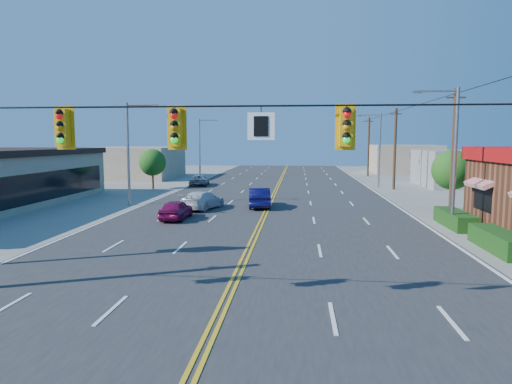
# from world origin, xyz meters

# --- Properties ---
(ground) EXTENTS (160.00, 160.00, 0.00)m
(ground) POSITION_xyz_m (0.00, 0.00, 0.00)
(ground) COLOR gray
(ground) RESTS_ON ground
(road) EXTENTS (20.00, 120.00, 0.06)m
(road) POSITION_xyz_m (0.00, 20.00, 0.03)
(road) COLOR #2D2D30
(road) RESTS_ON ground
(signal_span) EXTENTS (24.32, 0.34, 9.00)m
(signal_span) POSITION_xyz_m (-0.12, 0.00, 4.89)
(signal_span) COLOR #47301E
(signal_span) RESTS_ON ground
(streetlight_se) EXTENTS (2.55, 0.25, 8.00)m
(streetlight_se) POSITION_xyz_m (10.79, 14.00, 4.51)
(streetlight_se) COLOR gray
(streetlight_se) RESTS_ON ground
(streetlight_ne) EXTENTS (2.55, 0.25, 8.00)m
(streetlight_ne) POSITION_xyz_m (10.79, 38.00, 4.51)
(streetlight_ne) COLOR gray
(streetlight_ne) RESTS_ON ground
(streetlight_sw) EXTENTS (2.55, 0.25, 8.00)m
(streetlight_sw) POSITION_xyz_m (-10.79, 22.00, 4.51)
(streetlight_sw) COLOR gray
(streetlight_sw) RESTS_ON ground
(streetlight_nw) EXTENTS (2.55, 0.25, 8.00)m
(streetlight_nw) POSITION_xyz_m (-10.79, 48.00, 4.51)
(streetlight_nw) COLOR gray
(streetlight_nw) RESTS_ON ground
(utility_pole_near) EXTENTS (0.28, 0.28, 8.40)m
(utility_pole_near) POSITION_xyz_m (12.20, 18.00, 4.20)
(utility_pole_near) COLOR #47301E
(utility_pole_near) RESTS_ON ground
(utility_pole_mid) EXTENTS (0.28, 0.28, 8.40)m
(utility_pole_mid) POSITION_xyz_m (12.20, 36.00, 4.20)
(utility_pole_mid) COLOR #47301E
(utility_pole_mid) RESTS_ON ground
(utility_pole_far) EXTENTS (0.28, 0.28, 8.40)m
(utility_pole_far) POSITION_xyz_m (12.20, 54.00, 4.20)
(utility_pole_far) COLOR #47301E
(utility_pole_far) RESTS_ON ground
(tree_kfc_rear) EXTENTS (2.94, 2.94, 4.41)m
(tree_kfc_rear) POSITION_xyz_m (13.50, 22.00, 2.93)
(tree_kfc_rear) COLOR #47301E
(tree_kfc_rear) RESTS_ON ground
(tree_west) EXTENTS (2.80, 2.80, 4.20)m
(tree_west) POSITION_xyz_m (-13.00, 34.00, 2.79)
(tree_west) COLOR #47301E
(tree_west) RESTS_ON ground
(bld_east_mid) EXTENTS (12.00, 10.00, 4.00)m
(bld_east_mid) POSITION_xyz_m (22.00, 40.00, 2.00)
(bld_east_mid) COLOR gray
(bld_east_mid) RESTS_ON ground
(bld_west_far) EXTENTS (11.00, 12.00, 4.20)m
(bld_west_far) POSITION_xyz_m (-20.00, 48.00, 2.10)
(bld_west_far) COLOR tan
(bld_west_far) RESTS_ON ground
(bld_east_far) EXTENTS (10.00, 10.00, 4.40)m
(bld_east_far) POSITION_xyz_m (19.00, 62.00, 2.20)
(bld_east_far) COLOR tan
(bld_east_far) RESTS_ON ground
(car_magenta) EXTENTS (1.56, 3.72, 1.26)m
(car_magenta) POSITION_xyz_m (-5.53, 15.64, 0.63)
(car_magenta) COLOR maroon
(car_magenta) RESTS_ON ground
(car_blue) EXTENTS (2.07, 4.63, 1.47)m
(car_blue) POSITION_xyz_m (-0.70, 21.54, 0.74)
(car_blue) COLOR #0E0D4C
(car_blue) RESTS_ON ground
(car_white) EXTENTS (2.95, 4.86, 1.32)m
(car_white) POSITION_xyz_m (-4.77, 20.17, 0.66)
(car_white) COLOR silver
(car_white) RESTS_ON ground
(car_silver) EXTENTS (2.48, 4.54, 1.20)m
(car_silver) POSITION_xyz_m (-8.92, 38.03, 0.60)
(car_silver) COLOR #ABACB0
(car_silver) RESTS_ON ground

